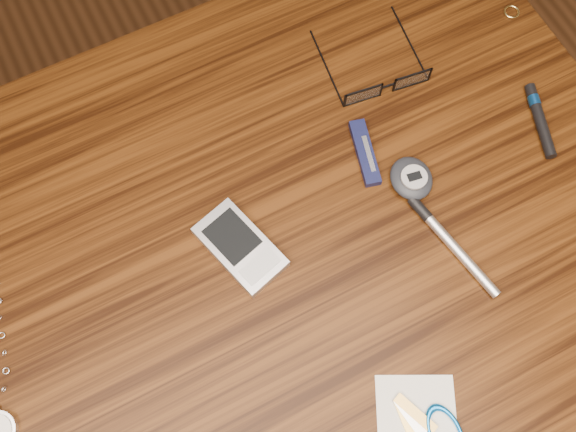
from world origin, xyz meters
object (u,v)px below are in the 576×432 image
desk (248,284)px  pocket_knife (365,153)px  silver_pen (446,238)px  pedometer (411,178)px  notepad_keys (432,428)px  pda_phone (240,247)px  eyeglasses (385,83)px

desk → pocket_knife: (0.19, 0.06, 0.11)m
silver_pen → pedometer: bearing=89.1°
desk → pocket_knife: bearing=16.1°
notepad_keys → silver_pen: 0.21m
pda_phone → pedometer: 0.22m
eyeglasses → notepad_keys: size_ratio=1.12×
pda_phone → notepad_keys: bearing=-70.8°
pda_phone → eyeglasses: bearing=23.5°
desk → pocket_knife: size_ratio=11.32×
pda_phone → desk: bearing=-107.2°
notepad_keys → silver_pen: size_ratio=0.83×
eyeglasses → notepad_keys: eyeglasses is taller
desk → eyeglasses: size_ratio=7.40×
pedometer → pda_phone: bearing=175.8°
eyeglasses → silver_pen: size_ratio=0.93×
desk → notepad_keys: size_ratio=8.31×
desk → silver_pen: silver_pen is taller
eyeglasses → pocket_knife: size_ratio=1.53×
pocket_knife → pda_phone: bearing=-167.9°
silver_pen → desk: bearing=159.5°
notepad_keys → pda_phone: bearing=109.2°
pda_phone → pedometer: (0.22, -0.02, 0.00)m
pda_phone → silver_pen: 0.24m
desk → pda_phone: bearing=72.8°
pocket_knife → silver_pen: same height
pedometer → silver_pen: (-0.00, -0.08, -0.00)m
eyeglasses → pocket_knife: eyeglasses is taller
pedometer → pocket_knife: pedometer is taller
eyeglasses → pedometer: (-0.04, -0.13, -0.00)m
notepad_keys → pocket_knife: bearing=73.1°
desk → eyeglasses: eyeglasses is taller
eyeglasses → pedometer: 0.13m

